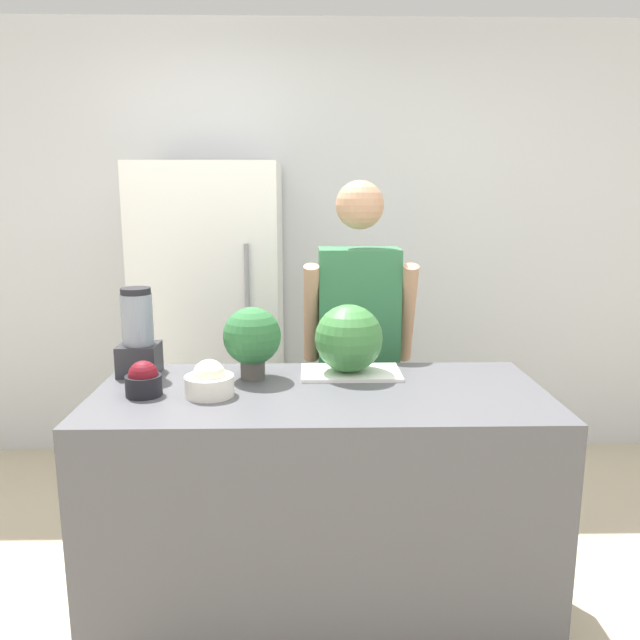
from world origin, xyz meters
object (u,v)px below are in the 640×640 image
at_px(bowl_cream, 209,382).
at_px(blender, 138,337).
at_px(watermelon, 349,338).
at_px(potted_plant, 252,338).
at_px(bowl_cherries, 143,381).
at_px(person, 358,356).
at_px(refrigerator, 214,326).

height_order(bowl_cream, blender, blender).
bearing_deg(bowl_cream, watermelon, 25.96).
distance_m(blender, potted_plant, 0.45).
bearing_deg(bowl_cherries, blender, 107.34).
height_order(person, watermelon, person).
relative_size(bowl_cherries, potted_plant, 0.46).
distance_m(watermelon, bowl_cream, 0.56).
relative_size(refrigerator, potted_plant, 6.43).
xyz_separation_m(watermelon, bowl_cherries, (-0.73, -0.24, -0.09)).
height_order(person, potted_plant, person).
height_order(person, bowl_cream, person).
relative_size(person, blender, 4.91).
relative_size(person, bowl_cherries, 13.22).
xyz_separation_m(watermelon, blender, (-0.81, 0.03, 0.01)).
bearing_deg(bowl_cream, blender, 139.15).
bearing_deg(watermelon, refrigerator, 121.84).
bearing_deg(bowl_cherries, bowl_cream, -1.62).
distance_m(refrigerator, bowl_cream, 1.36).
bearing_deg(bowl_cream, person, 51.37).
xyz_separation_m(blender, potted_plant, (0.44, -0.06, 0.01)).
relative_size(refrigerator, blender, 5.20).
height_order(person, blender, person).
relative_size(refrigerator, person, 1.06).
xyz_separation_m(bowl_cherries, potted_plant, (0.36, 0.20, 0.10)).
relative_size(refrigerator, bowl_cherries, 14.00).
bearing_deg(watermelon, blender, 178.22).
relative_size(person, potted_plant, 6.08).
distance_m(bowl_cherries, bowl_cream, 0.23).
xyz_separation_m(watermelon, bowl_cream, (-0.50, -0.24, -0.09)).
bearing_deg(potted_plant, bowl_cream, -122.92).
bearing_deg(potted_plant, watermelon, 5.92).
bearing_deg(potted_plant, refrigerator, 105.48).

